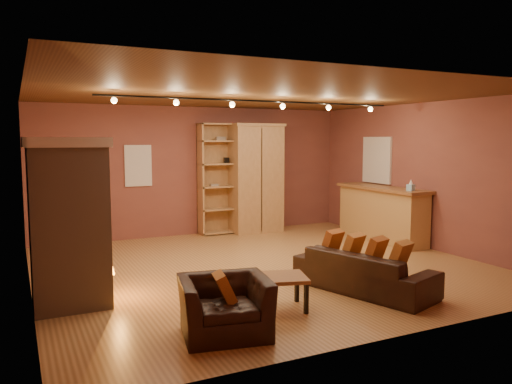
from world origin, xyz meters
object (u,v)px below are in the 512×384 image
bookcase (220,178)px  armoire (256,178)px  bar_counter (382,213)px  coffee_table (284,281)px  fireplace (69,222)px  loveseat (364,263)px  armchair (225,297)px

bookcase → armoire: 0.82m
bar_counter → coffee_table: size_ratio=3.44×
fireplace → bookcase: bearing=46.5°
loveseat → fireplace: bearing=54.0°
fireplace → bar_counter: size_ratio=0.90×
fireplace → bookcase: (3.53, 3.72, 0.18)m
armchair → coffee_table: armchair is taller
bookcase → loveseat: 5.00m
loveseat → armchair: 2.39m
fireplace → armoire: size_ratio=0.87×
bookcase → armoire: bearing=-12.9°
armoire → coffee_table: armoire is taller
armoire → coffee_table: (-1.98, -4.87, -0.87)m
armchair → coffee_table: bearing=35.8°
fireplace → loveseat: (3.69, -1.20, -0.66)m
bookcase → loveseat: bearing=-88.1°
bar_counter → coffee_table: bearing=-144.2°
armchair → coffee_table: 1.07m
armoire → armchair: size_ratio=2.33×
armoire → armchair: armoire is taller
loveseat → bookcase: bearing=-16.1°
bar_counter → loveseat: (-2.55, -2.68, -0.17)m
armoire → bar_counter: armoire is taller
coffee_table → armchair: bearing=-155.3°
bar_counter → armchair: size_ratio=2.23×
fireplace → armoire: bearing=39.3°
bar_counter → armoire: bearing=132.8°
fireplace → bookcase: size_ratio=0.87×
bookcase → coffee_table: bearing=-103.2°
bookcase → armoire: bookcase is taller
bookcase → armchair: 5.97m
fireplace → coffee_table: fireplace is taller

